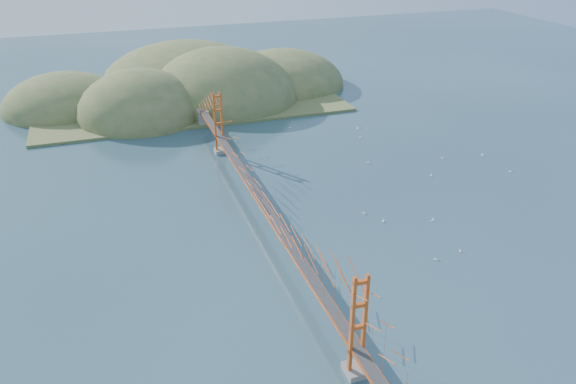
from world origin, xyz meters
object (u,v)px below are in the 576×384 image
object	(u,v)px
sailboat_1	(368,162)
sailboat_0	(460,251)
sailboat_2	(433,220)
bridge	(265,184)

from	to	relation	value
sailboat_1	sailboat_0	world-z (taller)	sailboat_1
sailboat_0	sailboat_2	bearing A→B (deg)	83.19
sailboat_2	bridge	bearing A→B (deg)	165.69
bridge	sailboat_2	distance (m)	25.65
bridge	sailboat_2	xyz separation A→B (m)	(23.94, -6.11, -6.87)
bridge	sailboat_0	world-z (taller)	bridge
sailboat_0	sailboat_2	xyz separation A→B (m)	(1.02, 8.51, -0.00)
bridge	sailboat_2	size ratio (longest dim) A/B	164.29
bridge	sailboat_2	world-z (taller)	bridge
sailboat_1	sailboat_2	bearing A→B (deg)	-91.08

